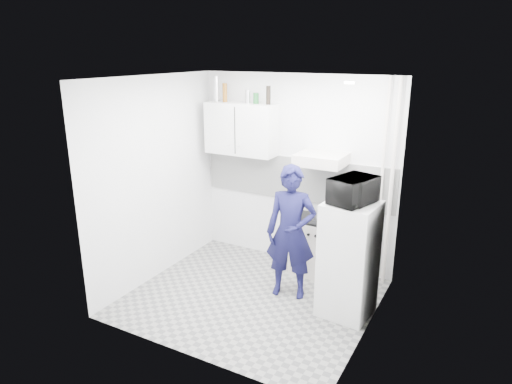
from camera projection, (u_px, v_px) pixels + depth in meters
The scene contains 22 objects.
floor at pixel (252, 298), 5.54m from camera, with size 2.80×2.80×0.00m, color gray.
ceiling at pixel (251, 78), 4.77m from camera, with size 2.80×2.80×0.00m, color white.
wall_back at pixel (296, 171), 6.20m from camera, with size 2.80×2.80×0.00m, color white.
wall_left at pixel (155, 180), 5.80m from camera, with size 2.60×2.60×0.00m, color white.
wall_right at pixel (374, 217), 4.52m from camera, with size 2.60×2.60×0.00m, color white.
person at pixel (291, 232), 5.40m from camera, with size 0.59×0.39×1.63m, color #100F33.
stove at pixel (311, 246), 6.11m from camera, with size 0.47×0.47×0.74m, color beige.
fridge at pixel (349, 259), 5.05m from camera, with size 0.55×0.55×1.32m, color white.
stove_top at pixel (312, 219), 5.99m from camera, with size 0.45×0.45×0.03m, color black.
saucepan at pixel (316, 215), 5.95m from camera, with size 0.16×0.16×0.09m, color silver.
microwave at pixel (353, 190), 4.81m from camera, with size 0.35×0.51×0.28m, color black.
bottle_a at pixel (216, 89), 6.27m from camera, with size 0.08×0.08×0.34m, color silver.
bottle_b at pixel (225, 93), 6.22m from camera, with size 0.07×0.07×0.25m, color brown.
canister_a at pixel (248, 97), 6.06m from camera, with size 0.07×0.07×0.18m, color silver.
canister_b at pixel (256, 98), 6.01m from camera, with size 0.08×0.08×0.14m, color #144C1E.
bottle_e at pixel (268, 95), 5.91m from camera, with size 0.06×0.06×0.24m, color black.
upper_cabinet at pixel (242, 129), 6.24m from camera, with size 1.00×0.35×0.70m, color white.
range_hood at pixel (321, 159), 5.71m from camera, with size 0.60×0.50×0.14m, color beige.
backsplash at pixel (295, 179), 6.22m from camera, with size 2.74×0.03×0.60m, color white.
pipe_a at pixel (391, 186), 5.54m from camera, with size 0.05×0.05×2.60m, color beige.
pipe_b at pixel (381, 185), 5.60m from camera, with size 0.04×0.04×2.60m, color beige.
ceiling_spot_fixture at pixel (349, 83), 4.49m from camera, with size 0.10×0.10×0.02m, color white.
Camera 1 is at (2.40, -4.29, 2.87)m, focal length 32.00 mm.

